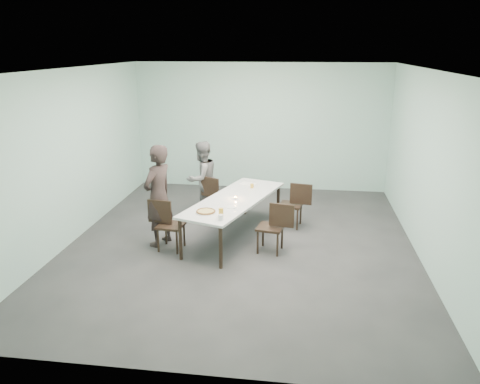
# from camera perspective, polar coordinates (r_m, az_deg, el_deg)

# --- Properties ---
(ground) EXTENTS (7.00, 7.00, 0.00)m
(ground) POSITION_cam_1_polar(r_m,az_deg,el_deg) (8.34, 0.12, -6.30)
(ground) COLOR #333335
(ground) RESTS_ON ground
(room_shell) EXTENTS (6.02, 7.02, 3.01)m
(room_shell) POSITION_cam_1_polar(r_m,az_deg,el_deg) (7.76, 0.13, 7.54)
(room_shell) COLOR #ACD9CF
(room_shell) RESTS_ON ground
(table) EXTENTS (1.67, 2.75, 0.75)m
(table) POSITION_cam_1_polar(r_m,az_deg,el_deg) (8.37, -0.69, -1.13)
(table) COLOR white
(table) RESTS_ON ground
(chair_near_left) EXTENTS (0.63, 0.46, 0.87)m
(chair_near_left) POSITION_cam_1_polar(r_m,az_deg,el_deg) (8.06, -8.99, -3.54)
(chair_near_left) COLOR black
(chair_near_left) RESTS_ON ground
(chair_far_left) EXTENTS (0.65, 0.56, 0.87)m
(chair_far_left) POSITION_cam_1_polar(r_m,az_deg,el_deg) (9.29, -3.14, -0.50)
(chair_far_left) COLOR black
(chair_far_left) RESTS_ON ground
(chair_near_right) EXTENTS (0.64, 0.49, 0.87)m
(chair_near_right) POSITION_cam_1_polar(r_m,az_deg,el_deg) (7.86, 4.29, -3.92)
(chair_near_right) COLOR black
(chair_near_right) RESTS_ON ground
(chair_far_right) EXTENTS (0.64, 0.49, 0.87)m
(chair_far_right) POSITION_cam_1_polar(r_m,az_deg,el_deg) (9.00, 6.72, -1.20)
(chair_far_right) COLOR black
(chair_far_right) RESTS_ON ground
(diner_near) EXTENTS (0.64, 0.76, 1.78)m
(diner_near) POSITION_cam_1_polar(r_m,az_deg,el_deg) (8.15, -9.94, -0.45)
(diner_near) COLOR black
(diner_near) RESTS_ON ground
(diner_far) EXTENTS (0.91, 0.94, 1.53)m
(diner_far) POSITION_cam_1_polar(r_m,az_deg,el_deg) (9.56, -4.66, 1.63)
(diner_far) COLOR slate
(diner_far) RESTS_ON ground
(pizza) EXTENTS (0.34, 0.34, 0.04)m
(pizza) POSITION_cam_1_polar(r_m,az_deg,el_deg) (7.65, -4.18, -2.39)
(pizza) COLOR white
(pizza) RESTS_ON table
(side_plate) EXTENTS (0.18, 0.18, 0.01)m
(side_plate) POSITION_cam_1_polar(r_m,az_deg,el_deg) (7.88, -1.11, -1.85)
(side_plate) COLOR white
(side_plate) RESTS_ON table
(beer_glass) EXTENTS (0.08, 0.08, 0.15)m
(beer_glass) POSITION_cam_1_polar(r_m,az_deg,el_deg) (7.41, -2.33, -2.55)
(beer_glass) COLOR gold
(beer_glass) RESTS_ON table
(water_tumbler) EXTENTS (0.08, 0.08, 0.09)m
(water_tumbler) POSITION_cam_1_polar(r_m,az_deg,el_deg) (7.30, -2.36, -3.12)
(water_tumbler) COLOR silver
(water_tumbler) RESTS_ON table
(tealight) EXTENTS (0.06, 0.06, 0.05)m
(tealight) POSITION_cam_1_polar(r_m,az_deg,el_deg) (8.29, -0.55, -0.75)
(tealight) COLOR silver
(tealight) RESTS_ON table
(amber_tumbler) EXTENTS (0.07, 0.07, 0.08)m
(amber_tumbler) POSITION_cam_1_polar(r_m,az_deg,el_deg) (8.95, 1.47, 0.75)
(amber_tumbler) COLOR gold
(amber_tumbler) RESTS_ON table
(menu) EXTENTS (0.35, 0.30, 0.01)m
(menu) POSITION_cam_1_polar(r_m,az_deg,el_deg) (9.22, 0.98, 1.01)
(menu) COLOR silver
(menu) RESTS_ON table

